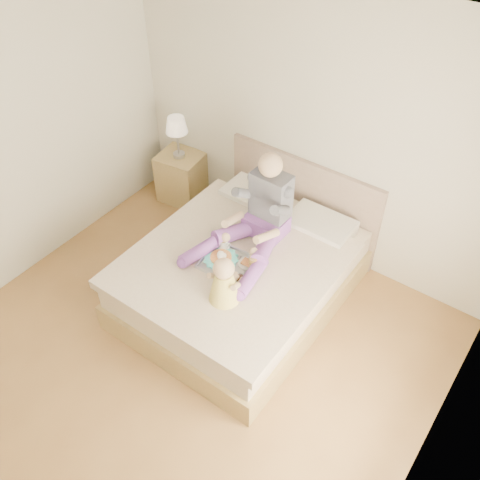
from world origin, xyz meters
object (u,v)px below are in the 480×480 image
Objects in this scene: tray at (231,262)px; bed at (246,270)px; nightstand at (182,177)px; adult at (258,218)px; baby at (225,283)px.

bed is at bearing 87.65° from tray.
adult is at bearing -30.31° from nightstand.
adult is at bearing 84.64° from tray.
nightstand is 2.23m from baby.
bed is 5.04× the size of baby.
tray is at bearing 118.87° from baby.
adult reaches higher than bed.
adult is at bearing 84.66° from bed.
nightstand is at bearing 158.10° from adult.
baby is at bearing -74.64° from adult.
baby is (0.19, -0.74, -0.08)m from adult.
bed is 2.10× the size of adult.
tray is at bearing -89.36° from adult.
nightstand is 1.72m from adult.
baby is at bearing -64.69° from tray.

